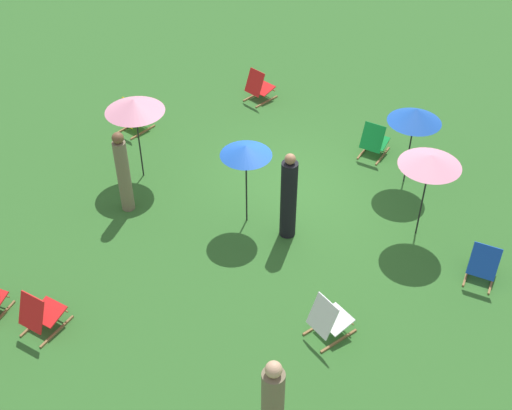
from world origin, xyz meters
TOP-DOWN VIEW (x-y plane):
  - ground_plane at (0.00, 0.00)m, footprint 40.00×40.00m
  - deckchair_1 at (4.30, 0.25)m, footprint 0.50×0.78m
  - deckchair_2 at (2.83, -2.64)m, footprint 0.57×0.82m
  - deckchair_3 at (-0.63, -2.25)m, footprint 0.56×0.81m
  - deckchair_5 at (-4.04, -0.05)m, footprint 0.62×0.84m
  - deckchair_7 at (-2.57, 2.66)m, footprint 0.67×0.86m
  - deckchair_8 at (1.18, 5.38)m, footprint 0.56×0.81m
  - umbrella_0 at (-1.63, -1.81)m, footprint 1.07×1.07m
  - umbrella_1 at (2.89, 1.37)m, footprint 1.20×1.20m
  - umbrella_2 at (-2.59, -0.48)m, footprint 1.13×1.13m
  - umbrella_3 at (0.23, 1.20)m, footprint 0.96×0.96m
  - person_0 at (-0.63, 1.04)m, footprint 0.33×0.33m
  - person_1 at (2.35, 2.34)m, footprint 0.29×0.29m
  - person_2 at (-3.03, 4.83)m, footprint 0.43×0.43m

SIDE VIEW (x-z plane):
  - ground_plane at x=0.00m, z-range 0.00..0.00m
  - deckchair_1 at x=4.30m, z-range -0.05..0.79m
  - deckchair_2 at x=2.83m, z-range -0.05..0.79m
  - deckchair_3 at x=-0.63m, z-range -0.05..0.79m
  - deckchair_5 at x=-4.04m, z-range -0.05..0.79m
  - deckchair_7 at x=-2.57m, z-range -0.05..0.79m
  - deckchair_8 at x=1.18m, z-range -0.05..0.79m
  - person_1 at x=2.35m, z-range -0.02..1.77m
  - person_0 at x=-0.63m, z-range -0.05..1.80m
  - person_2 at x=-3.03m, z-range -0.04..1.83m
  - umbrella_0 at x=-1.63m, z-range 0.73..2.50m
  - umbrella_3 at x=0.23m, z-range 0.77..2.54m
  - umbrella_2 at x=-2.59m, z-range 0.79..2.61m
  - umbrella_1 at x=2.89m, z-range 0.79..2.65m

